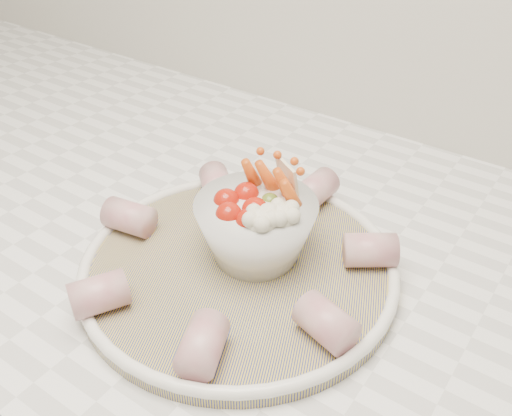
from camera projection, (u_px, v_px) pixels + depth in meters
The scene contains 3 objects.
serving_platter at pixel (239, 267), 0.58m from camera, with size 0.42×0.42×0.02m.
veggie_bowl at pixel (257, 225), 0.56m from camera, with size 0.12×0.12×0.10m.
cured_meat_rolls at pixel (238, 250), 0.56m from camera, with size 0.30×0.32×0.03m.
Camera 1 is at (0.38, 1.03, 1.31)m, focal length 40.00 mm.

